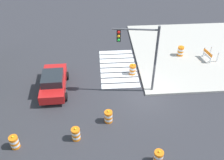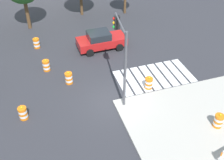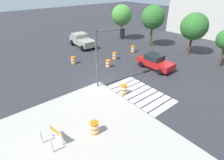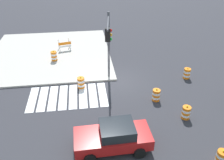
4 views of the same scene
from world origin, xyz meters
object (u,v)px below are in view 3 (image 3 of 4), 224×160
Objects in this scene: street_tree_streetside_mid at (122,15)px; street_tree_corner_lot at (194,27)px; construction_barricade at (54,135)px; sports_car at (155,62)px; traffic_barrel_near_corner at (124,89)px; street_tree_streetside_far at (153,17)px; traffic_barrel_median_near at (108,64)px; pickup_truck at (82,40)px; traffic_barrel_far_curb at (73,60)px; traffic_light_pole at (107,47)px; traffic_barrel_crosswalk_end at (115,56)px; traffic_barrel_on_sidewalk at (95,127)px; traffic_barrel_median_far at (133,49)px.

street_tree_streetside_mid is 11.71m from street_tree_corner_lot.
sports_car is at bearing 103.33° from construction_barricade.
traffic_barrel_near_corner is 15.10m from street_tree_streetside_far.
traffic_barrel_median_near is 0.17× the size of street_tree_streetside_far.
street_tree_streetside_mid is at bearing 81.40° from pickup_truck.
pickup_truck is 19.43m from construction_barricade.
pickup_truck is 0.93× the size of street_tree_corner_lot.
traffic_barrel_far_curb is 0.18× the size of street_tree_corner_lot.
street_tree_streetside_mid is 1.04× the size of street_tree_corner_lot.
street_tree_streetside_mid is (-11.42, 4.91, 3.27)m from sports_car.
traffic_light_pole reaches higher than traffic_barrel_median_near.
traffic_light_pole is 14.17m from street_tree_corner_lot.
traffic_barrel_crosswalk_end is 7.43m from traffic_light_pole.
traffic_barrel_near_corner is 1.00× the size of traffic_barrel_on_sidewalk.
street_tree_streetside_mid reaches higher than traffic_barrel_crosswalk_end.
street_tree_streetside_far is at bearing 83.62° from traffic_barrel_far_curb.
street_tree_streetside_far reaches higher than sports_car.
sports_car reaches higher than traffic_barrel_far_curb.
construction_barricade is 24.00m from street_tree_streetside_mid.
traffic_barrel_crosswalk_end is 1.00× the size of traffic_barrel_far_curb.
traffic_barrel_far_curb is 13.50m from street_tree_streetside_far.
traffic_barrel_crosswalk_end is 1.00× the size of traffic_barrel_on_sidewalk.
traffic_barrel_far_curb is (-8.92, -0.32, 0.00)m from traffic_barrel_near_corner.
sports_car is at bearing 85.57° from traffic_light_pole.
traffic_barrel_median_near is 0.19× the size of traffic_light_pole.
traffic_barrel_median_far and traffic_barrel_far_curb have the same top height.
construction_barricade is at bearing -65.48° from street_tree_streetside_far.
traffic_barrel_on_sidewalk is (16.71, -8.95, -0.37)m from pickup_truck.
traffic_barrel_on_sidewalk is 0.19× the size of traffic_light_pole.
sports_car is 9.06m from street_tree_streetside_far.
street_tree_corner_lot reaches higher than traffic_barrel_near_corner.
sports_car is at bearing 11.07° from pickup_truck.
traffic_barrel_on_sidewalk is at bearing -77.51° from street_tree_corner_lot.
traffic_barrel_crosswalk_end is (-6.82, 4.60, 0.00)m from traffic_barrel_near_corner.
pickup_truck is at bearing 160.88° from traffic_light_pole.
traffic_light_pole is 15.87m from street_tree_streetside_mid.
construction_barricade is 21.78m from street_tree_corner_lot.
traffic_barrel_median_near is 1.00× the size of traffic_barrel_median_far.
street_tree_streetside_mid reaches higher than traffic_barrel_median_far.
traffic_barrel_median_near is at bearing 137.19° from traffic_barrel_on_sidewalk.
street_tree_streetside_mid reaches higher than traffic_barrel_near_corner.
traffic_barrel_median_far is (7.05, 4.34, -0.52)m from pickup_truck.
sports_car is 5.45m from traffic_barrel_crosswalk_end.
traffic_barrel_median_far is at bearing -26.92° from street_tree_streetside_mid.
traffic_barrel_far_curb is 16.41m from street_tree_corner_lot.
pickup_truck reaches higher than traffic_barrel_on_sidewalk.
traffic_barrel_median_far is (-5.48, 1.89, -0.36)m from sports_car.
traffic_light_pole is (4.96, -8.51, 3.46)m from traffic_barrel_median_far.
street_tree_corner_lot is (3.69, 11.63, 3.35)m from traffic_barrel_median_near.
traffic_barrel_on_sidewalk is at bearing -69.84° from sports_car.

